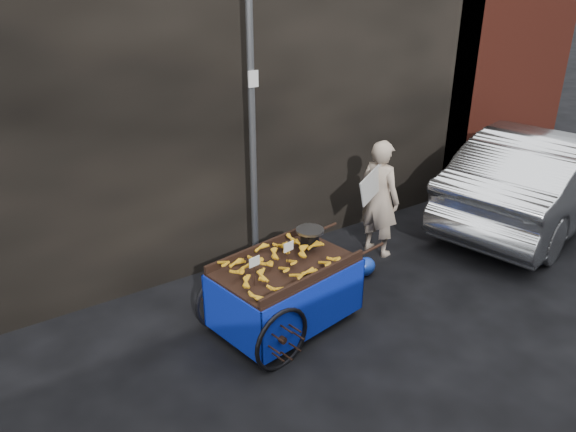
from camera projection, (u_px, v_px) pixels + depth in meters
ground at (294, 326)px, 6.03m from camera, size 80.00×80.00×0.00m
building_wall at (205, 53)px, 7.14m from camera, size 13.50×2.00×5.00m
street_pole at (252, 113)px, 6.32m from camera, size 0.12×0.10×4.00m
banana_cart at (282, 273)px, 5.76m from camera, size 2.08×1.19×1.07m
vendor at (380, 198)px, 7.24m from camera, size 0.74×0.63×1.56m
plastic_bag at (365, 267)px, 6.95m from camera, size 0.27×0.22×0.24m
parked_car at (543, 175)px, 8.25m from camera, size 4.49×2.44×1.40m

